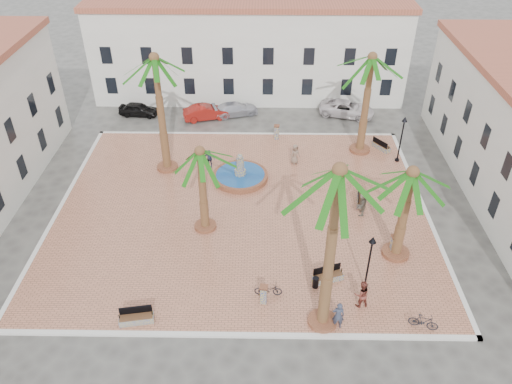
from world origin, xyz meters
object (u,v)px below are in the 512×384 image
(palm_nw, at_px, (156,70))
(pedestrian_east, at_px, (363,203))
(fountain, at_px, (240,175))
(cyclist_a, at_px, (338,315))
(palm_s, at_px, (338,188))
(bollard_n, at_px, (277,132))
(car_red, at_px, (206,112))
(bicycle_a, at_px, (268,289))
(pedestrian_fountain_a, at_px, (295,154))
(car_white, at_px, (347,109))
(pedestrian_fountain_b, at_px, (209,159))
(car_black, at_px, (138,109))
(palm_ne, at_px, (371,69))
(car_silver, at_px, (235,109))
(bicycle_b, at_px, (424,322))
(litter_bin, at_px, (316,282))
(bench_se, at_px, (328,277))
(bollard_e, at_px, (394,244))
(palm_e, at_px, (410,185))
(bollard_se, at_px, (264,294))
(palm_sw, at_px, (200,162))
(lamppost_e, at_px, (402,132))
(lamppost_s, at_px, (370,254))
(bench_ne, at_px, (381,146))
(bench_e, at_px, (360,200))
(cyclist_b, at_px, (361,294))
(bench_s, at_px, (137,318))

(palm_nw, xyz_separation_m, pedestrian_east, (14.53, -5.67, -7.22))
(fountain, bearing_deg, cyclist_a, -67.83)
(palm_s, relative_size, bollard_n, 7.91)
(fountain, height_order, car_red, fountain)
(bicycle_a, xyz_separation_m, pedestrian_fountain_a, (2.19, 14.25, 0.42))
(car_red, distance_m, car_white, 13.31)
(pedestrian_fountain_b, bearing_deg, palm_s, -53.23)
(car_black, bearing_deg, palm_ne, -101.85)
(pedestrian_east, bearing_deg, car_white, -169.45)
(car_silver, bearing_deg, bicycle_b, -173.14)
(litter_bin, height_order, car_red, car_red)
(palm_s, bearing_deg, bollard_n, 96.01)
(bench_se, bearing_deg, palm_ne, 55.45)
(bicycle_b, bearing_deg, car_red, 48.92)
(bollard_e, bearing_deg, car_black, 136.49)
(palm_e, relative_size, bollard_se, 5.23)
(palm_sw, xyz_separation_m, lamppost_e, (14.79, 8.71, -2.54))
(bench_se, distance_m, lamppost_s, 3.18)
(lamppost_e, distance_m, bicycle_b, 17.29)
(palm_sw, bearing_deg, car_silver, 85.91)
(lamppost_e, xyz_separation_m, pedestrian_fountain_a, (-8.37, -0.49, -1.85))
(palm_sw, bearing_deg, cyclist_a, -46.32)
(bench_ne, distance_m, car_red, 16.31)
(palm_nw, bearing_deg, fountain, -13.29)
(palm_e, xyz_separation_m, pedestrian_fountain_a, (-5.86, 10.68, -4.50))
(bench_e, height_order, bollard_n, bollard_n)
(car_black, bearing_deg, bollard_n, -103.24)
(lamppost_s, relative_size, lamppost_e, 0.96)
(car_black, bearing_deg, lamppost_e, -103.39)
(palm_ne, height_order, pedestrian_east, palm_ne)
(bollard_n, xyz_separation_m, pedestrian_fountain_a, (1.39, -4.00, 0.17))
(palm_s, relative_size, bench_e, 6.19)
(cyclist_b, relative_size, pedestrian_fountain_a, 1.06)
(fountain, relative_size, palm_ne, 0.50)
(palm_e, bearing_deg, palm_ne, 91.34)
(palm_nw, distance_m, lamppost_s, 19.39)
(car_black, bearing_deg, car_silver, -82.59)
(car_white, bearing_deg, lamppost_s, -168.31)
(car_white, bearing_deg, bicycle_a, 178.38)
(pedestrian_east, bearing_deg, bench_e, -170.41)
(bollard_e, height_order, litter_bin, bollard_e)
(bicycle_a, bearing_deg, car_red, 16.18)
(palm_s, bearing_deg, bench_se, 79.17)
(lamppost_s, xyz_separation_m, car_white, (1.87, 22.35, -2.02))
(car_silver, bearing_deg, palm_nw, 135.71)
(car_silver, bearing_deg, palm_s, 176.17)
(palm_ne, xyz_separation_m, bench_ne, (1.84, 0.28, -6.95))
(bench_s, distance_m, car_white, 29.16)
(palm_nw, distance_m, palm_e, 18.98)
(bench_ne, relative_size, bollard_n, 1.32)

